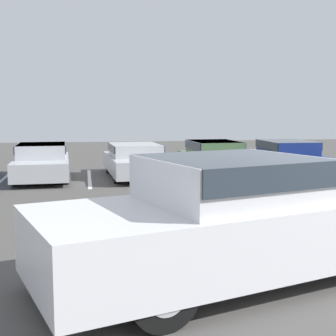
% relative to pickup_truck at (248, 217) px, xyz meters
% --- Properties ---
extents(ground_plane, '(60.00, 60.00, 0.00)m').
position_rel_pickup_truck_xyz_m(ground_plane, '(1.15, -0.31, -0.85)').
color(ground_plane, '#4C4947').
extents(stall_stripe_b, '(0.12, 4.61, 0.01)m').
position_rel_pickup_truck_xyz_m(stall_stripe_b, '(-5.02, 10.19, -0.85)').
color(stall_stripe_b, white).
rests_on(stall_stripe_b, ground_plane).
extents(stall_stripe_c, '(0.12, 4.61, 0.01)m').
position_rel_pickup_truck_xyz_m(stall_stripe_c, '(-2.10, 10.19, -0.85)').
color(stall_stripe_c, white).
rests_on(stall_stripe_c, ground_plane).
extents(stall_stripe_d, '(0.12, 4.61, 0.01)m').
position_rel_pickup_truck_xyz_m(stall_stripe_d, '(0.81, 10.19, -0.85)').
color(stall_stripe_d, white).
rests_on(stall_stripe_d, ground_plane).
extents(stall_stripe_e, '(0.12, 4.61, 0.01)m').
position_rel_pickup_truck_xyz_m(stall_stripe_e, '(3.73, 10.19, -0.85)').
color(stall_stripe_e, white).
rests_on(stall_stripe_e, ground_plane).
extents(stall_stripe_f, '(0.12, 4.61, 0.01)m').
position_rel_pickup_truck_xyz_m(stall_stripe_f, '(6.65, 10.19, -0.85)').
color(stall_stripe_f, white).
rests_on(stall_stripe_f, ground_plane).
extents(pickup_truck, '(6.28, 3.78, 1.71)m').
position_rel_pickup_truck_xyz_m(pickup_truck, '(0.00, 0.00, 0.00)').
color(pickup_truck, silver).
rests_on(pickup_truck, ground_plane).
extents(parked_sedan_b, '(1.93, 4.32, 1.21)m').
position_rel_pickup_truck_xyz_m(parked_sedan_b, '(-3.68, 10.24, -0.21)').
color(parked_sedan_b, '#B7BABF').
rests_on(parked_sedan_b, ground_plane).
extents(parked_sedan_c, '(2.05, 4.45, 1.16)m').
position_rel_pickup_truck_xyz_m(parked_sedan_c, '(-0.50, 10.27, -0.23)').
color(parked_sedan_c, '#B7BABF').
rests_on(parked_sedan_c, ground_plane).
extents(parked_sedan_d, '(1.90, 4.33, 1.23)m').
position_rel_pickup_truck_xyz_m(parked_sedan_d, '(2.41, 10.34, -0.20)').
color(parked_sedan_d, '#4C6B47').
rests_on(parked_sedan_d, ground_plane).
extents(parked_sedan_e, '(1.93, 4.54, 1.23)m').
position_rel_pickup_truck_xyz_m(parked_sedan_e, '(5.11, 10.04, -0.19)').
color(parked_sedan_e, navy).
rests_on(parked_sedan_e, ground_plane).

